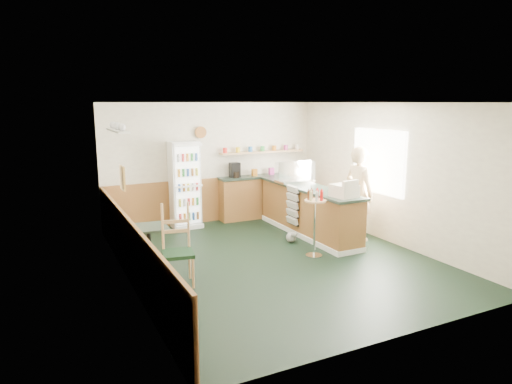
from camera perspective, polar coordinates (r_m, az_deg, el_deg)
ground at (r=8.08m, az=2.49°, el=-8.39°), size 6.00×6.00×0.00m
room_envelope at (r=8.25m, az=-1.25°, el=2.94°), size 5.04×6.02×2.72m
service_counter at (r=9.50m, az=6.55°, el=-2.56°), size 0.68×3.01×1.01m
back_counter at (r=10.87m, az=0.93°, el=-0.28°), size 2.24×0.42×1.69m
drinks_fridge at (r=10.01m, az=-8.86°, el=0.89°), size 0.62×0.53×1.88m
display_case at (r=9.82m, az=4.89°, el=2.51°), size 0.79×0.41×0.45m
cash_register at (r=8.43m, az=10.94°, el=0.15°), size 0.44×0.46×0.23m
shopkeeper at (r=9.23m, az=12.72°, el=-0.17°), size 0.52×0.67×1.87m
condiment_stand at (r=8.08m, az=7.39°, el=-2.65°), size 0.38×0.38×1.19m
newspaper_rack at (r=9.31m, az=4.58°, el=-1.68°), size 0.09×0.40×0.81m
cafe_table at (r=7.84m, az=-13.24°, el=-5.63°), size 0.67×0.67×0.68m
cafe_chair at (r=7.00m, az=-10.00°, el=-6.20°), size 0.53×0.53×1.22m
dog_doorstop at (r=8.99m, az=4.47°, el=-5.61°), size 0.20×0.26×0.24m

